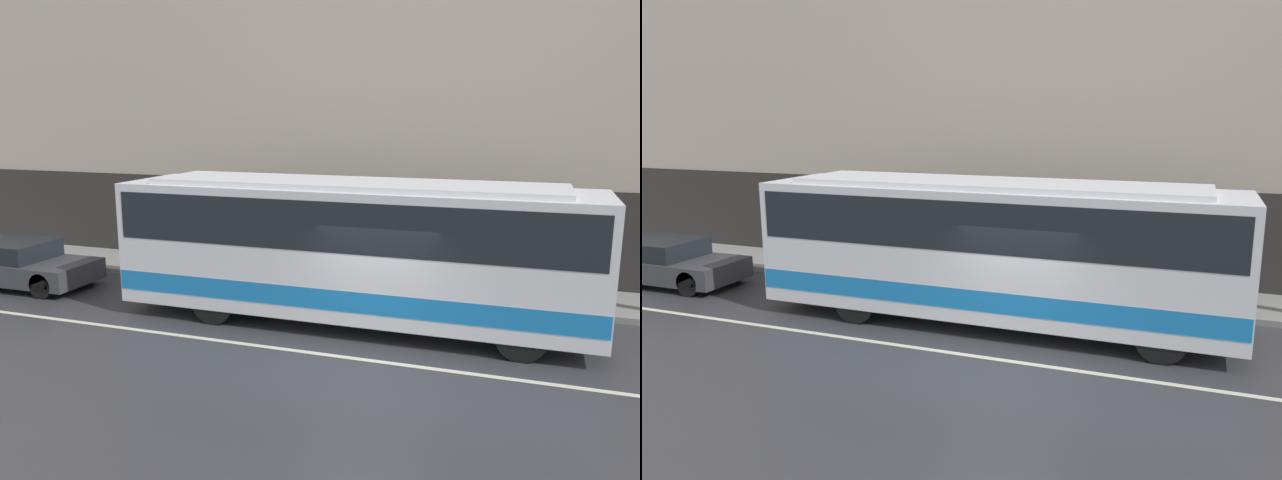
{
  "view_description": "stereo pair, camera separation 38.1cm",
  "coord_description": "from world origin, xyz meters",
  "views": [
    {
      "loc": [
        2.98,
        -11.25,
        4.81
      ],
      "look_at": [
        -1.65,
        2.09,
        1.91
      ],
      "focal_mm": 35.0,
      "sensor_mm": 36.0,
      "label": 1
    },
    {
      "loc": [
        3.34,
        -11.12,
        4.81
      ],
      "look_at": [
        -1.65,
        2.09,
        1.91
      ],
      "focal_mm": 35.0,
      "sensor_mm": 36.0,
      "label": 2
    }
  ],
  "objects": [
    {
      "name": "building_facade",
      "position": [
        0.0,
        6.53,
        5.37
      ],
      "size": [
        60.0,
        0.35,
        11.14
      ],
      "color": "#B7A899",
      "rests_on": "ground_plane"
    },
    {
      "name": "transit_bus",
      "position": [
        -0.87,
        2.09,
        1.86
      ],
      "size": [
        10.8,
        2.56,
        3.3
      ],
      "color": "silver",
      "rests_on": "ground_plane"
    },
    {
      "name": "sedan_dark_behind",
      "position": [
        -10.84,
        2.09,
        0.61
      ],
      "size": [
        4.72,
        1.89,
        1.26
      ],
      "color": "#38383D",
      "rests_on": "ground_plane"
    },
    {
      "name": "lane_stripe",
      "position": [
        0.0,
        0.0,
        0.0
      ],
      "size": [
        54.0,
        0.14,
        0.01
      ],
      "color": "beige",
      "rests_on": "ground_plane"
    },
    {
      "name": "sidewalk",
      "position": [
        0.0,
        5.19,
        0.08
      ],
      "size": [
        60.0,
        2.39,
        0.16
      ],
      "color": "gray",
      "rests_on": "ground_plane"
    },
    {
      "name": "ground_plane",
      "position": [
        0.0,
        0.0,
        0.0
      ],
      "size": [
        60.0,
        60.0,
        0.0
      ],
      "primitive_type": "plane",
      "color": "#333338"
    }
  ]
}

